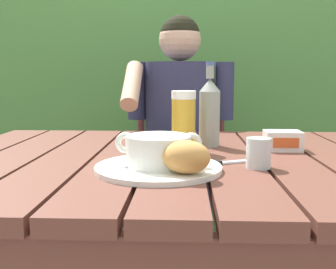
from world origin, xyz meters
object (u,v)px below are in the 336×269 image
beer_bottle (210,111)px  bread_roll (186,157)px  chair_near_diner (180,170)px  water_glass_small (258,153)px  serving_plate (158,168)px  beer_glass (184,121)px  soup_bowl (158,150)px  table_knife (220,163)px  butter_tub (283,141)px  person_eating (180,129)px

beer_bottle → bread_roll: bearing=-100.3°
chair_near_diner → water_glass_small: bearing=-79.4°
serving_plate → beer_glass: beer_glass is taller
chair_near_diner → soup_bowl: 1.14m
soup_bowl → beer_glass: beer_glass is taller
soup_bowl → table_knife: size_ratio=1.35×
table_knife → soup_bowl: bearing=-154.9°
bread_roll → water_glass_small: bearing=32.6°
soup_bowl → beer_bottle: (0.14, 0.33, 0.06)m
beer_glass → beer_bottle: bearing=43.7°
beer_bottle → butter_tub: size_ratio=2.49×
serving_plate → butter_tub: (0.35, 0.27, 0.02)m
bread_roll → table_knife: bread_roll is taller
soup_bowl → beer_bottle: 0.36m
beer_glass → butter_tub: (0.29, 0.02, -0.06)m
serving_plate → butter_tub: butter_tub is taller
soup_bowl → butter_tub: size_ratio=1.93×
water_glass_small → butter_tub: (0.11, 0.23, -0.01)m
chair_near_diner → bread_roll: 1.21m
soup_bowl → chair_near_diner: bearing=87.9°
person_eating → water_glass_small: size_ratio=16.97×
beer_bottle → table_knife: 0.28m
chair_near_diner → table_knife: bearing=-84.0°
person_eating → butter_tub: (0.31, -0.63, 0.05)m
person_eating → water_glass_small: bearing=-76.9°
beer_bottle → water_glass_small: bearing=-70.9°
person_eating → table_knife: person_eating is taller
person_eating → bread_roll: 0.98m
person_eating → beer_glass: (0.02, -0.65, 0.11)m
soup_bowl → table_knife: bearing=25.1°
serving_plate → water_glass_small: 0.24m
chair_near_diner → table_knife: chair_near_diner is taller
person_eating → beer_bottle: 0.59m
serving_plate → soup_bowl: 0.04m
chair_near_diner → serving_plate: bearing=-92.1°
water_glass_small → butter_tub: 0.26m
person_eating → bread_roll: person_eating is taller
serving_plate → beer_glass: 0.27m
person_eating → water_glass_small: (0.20, -0.86, 0.06)m
bread_roll → water_glass_small: 0.21m
table_knife → beer_bottle: bearing=92.5°
beer_glass → water_glass_small: 0.28m
bread_roll → beer_bottle: beer_bottle is taller
beer_glass → water_glass_small: (0.18, -0.21, -0.05)m
person_eating → water_glass_small: 0.89m
beer_bottle → soup_bowl: bearing=-112.8°
chair_near_diner → water_glass_small: 1.12m
person_eating → soup_bowl: 0.90m
serving_plate → person_eating: bearing=87.6°
serving_plate → table_knife: bearing=25.1°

